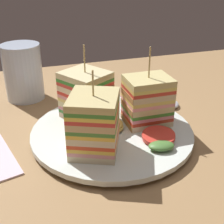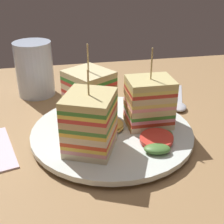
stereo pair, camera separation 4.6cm
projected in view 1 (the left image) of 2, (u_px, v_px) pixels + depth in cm
name	position (u px, v px, depth cm)	size (l,w,h in cm)	color
ground_plane	(112.00, 142.00, 48.51)	(110.54, 75.92, 1.80)	#9C774C
plate	(112.00, 132.00, 47.71)	(24.96, 24.96, 1.44)	white
sandwich_wedge_0	(94.00, 124.00, 40.71)	(8.45, 8.82, 11.56)	beige
sandwich_wedge_1	(147.00, 101.00, 47.86)	(6.97, 5.62, 12.33)	beige
sandwich_wedge_2	(86.00, 95.00, 49.50)	(8.89, 9.12, 12.15)	beige
chip_pile	(103.00, 122.00, 47.16)	(7.78, 6.16, 1.86)	#D1B960
salad_garnish	(161.00, 138.00, 44.16)	(6.38, 6.93, 1.26)	#4C9340
spoon	(171.00, 101.00, 59.33)	(6.96, 13.52, 1.00)	silver
drinking_glass	(24.00, 76.00, 59.50)	(7.35, 7.35, 10.81)	silver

